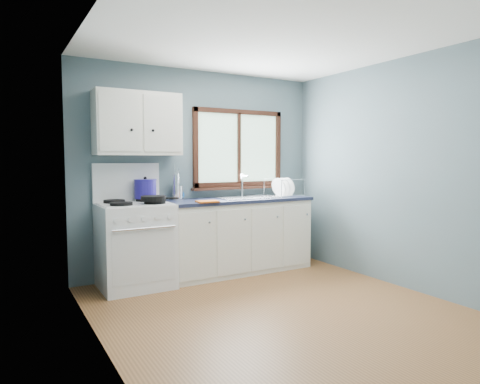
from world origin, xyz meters
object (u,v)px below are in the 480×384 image
base_cabinets (238,239)px  utensil_crock (177,192)px  thermos (176,187)px  gas_range (135,243)px  stockpot (145,189)px  dish_rack (284,191)px  sink (250,202)px  skillet (154,198)px

base_cabinets → utensil_crock: 0.95m
base_cabinets → thermos: 1.01m
gas_range → stockpot: (0.17, 0.15, 0.58)m
utensil_crock → dish_rack: bearing=-8.3°
stockpot → dish_rack: (1.85, -0.13, -0.09)m
base_cabinets → dish_rack: dish_rack is taller
utensil_crock → thermos: (-0.03, -0.04, 0.07)m
sink → stockpot: (-1.31, 0.14, 0.21)m
sink → thermos: size_ratio=2.69×
stockpot → sink: bearing=-5.9°
sink → stockpot: bearing=174.1°
base_cabinets → dish_rack: (0.72, 0.01, 0.57)m
gas_range → thermos: gas_range is taller
gas_range → utensil_crock: gas_range is taller
base_cabinets → thermos: bearing=166.6°
gas_range → thermos: bearing=19.3°
gas_range → sink: size_ratio=1.62×
thermos → dish_rack: thermos is taller
sink → utensil_crock: (-0.89, 0.22, 0.15)m
skillet → utensil_crock: 0.59m
stockpot → thermos: bearing=6.2°
gas_range → skillet: (0.16, -0.17, 0.49)m
base_cabinets → stockpot: 1.32m
skillet → thermos: 0.55m
stockpot → thermos: thermos is taller
utensil_crock → base_cabinets: bearing=-17.0°
gas_range → skillet: bearing=-45.4°
skillet → dish_rack: dish_rack is taller
stockpot → gas_range: bearing=-138.5°
base_cabinets → utensil_crock: bearing=163.0°
gas_range → sink: bearing=0.7°
thermos → utensil_crock: bearing=52.0°
dish_rack → utensil_crock: bearing=161.8°
skillet → utensil_crock: (0.43, 0.40, 0.02)m
base_cabinets → dish_rack: 0.92m
dish_rack → base_cabinets: bearing=170.9°
gas_range → skillet: size_ratio=3.17×
dish_rack → sink: bearing=171.2°
utensil_crock → thermos: 0.09m
stockpot → dish_rack: bearing=-3.9°
skillet → sink: bearing=30.6°
gas_range → utensil_crock: size_ratio=3.22×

